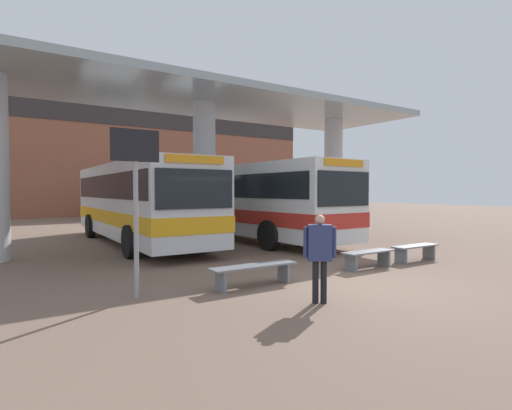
% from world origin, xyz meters
% --- Properties ---
extents(ground_plane, '(100.00, 100.00, 0.00)m').
position_xyz_m(ground_plane, '(0.00, 0.00, 0.00)').
color(ground_plane, '#755B4C').
extents(townhouse_backdrop, '(40.00, 0.58, 9.68)m').
position_xyz_m(townhouse_backdrop, '(0.00, 27.81, 5.64)').
color(townhouse_backdrop, brown).
rests_on(townhouse_backdrop, ground_plane).
extents(station_canopy, '(18.36, 5.64, 5.60)m').
position_xyz_m(station_canopy, '(0.00, 7.87, 4.60)').
color(station_canopy, silver).
rests_on(station_canopy, ground_plane).
extents(transit_bus_left_bay, '(2.83, 11.02, 3.03)m').
position_xyz_m(transit_bus_left_bay, '(-2.00, 9.63, 1.70)').
color(transit_bus_left_bay, silver).
rests_on(transit_bus_left_bay, ground_plane).
extents(transit_bus_center_bay, '(2.96, 11.98, 3.04)m').
position_xyz_m(transit_bus_center_bay, '(2.26, 8.97, 1.71)').
color(transit_bus_center_bay, white).
rests_on(transit_bus_center_bay, ground_plane).
extents(waiting_bench_near_pillar, '(1.99, 0.44, 0.46)m').
position_xyz_m(waiting_bench_near_pillar, '(-2.09, 1.24, 0.35)').
color(waiting_bench_near_pillar, slate).
rests_on(waiting_bench_near_pillar, ground_plane).
extents(waiting_bench_mid_platform, '(1.64, 0.44, 0.46)m').
position_xyz_m(waiting_bench_mid_platform, '(3.48, 1.24, 0.34)').
color(waiting_bench_mid_platform, slate).
rests_on(waiting_bench_mid_platform, ground_plane).
extents(waiting_bench_far_platform, '(1.57, 0.44, 0.46)m').
position_xyz_m(waiting_bench_far_platform, '(1.47, 1.24, 0.34)').
color(waiting_bench_far_platform, slate).
rests_on(waiting_bench_far_platform, ground_plane).
extents(info_sign_platform, '(0.90, 0.09, 3.18)m').
position_xyz_m(info_sign_platform, '(-4.45, 1.67, 2.25)').
color(info_sign_platform, gray).
rests_on(info_sign_platform, ground_plane).
extents(pedestrian_waiting, '(0.52, 0.43, 1.60)m').
position_xyz_m(pedestrian_waiting, '(-1.79, -0.47, 0.98)').
color(pedestrian_waiting, black).
rests_on(pedestrian_waiting, ground_plane).
extents(parked_car_street, '(4.23, 2.02, 2.03)m').
position_xyz_m(parked_car_street, '(0.68, 24.00, 0.97)').
color(parked_car_street, silver).
rests_on(parked_car_street, ground_plane).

